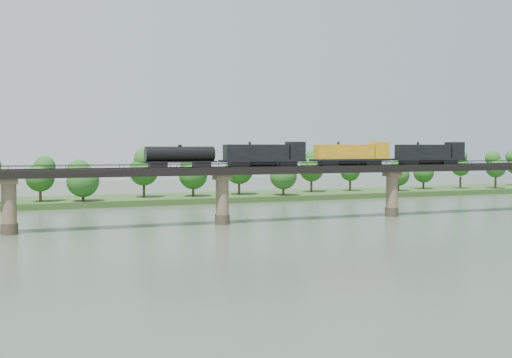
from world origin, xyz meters
name	(u,v)px	position (x,y,z in m)	size (l,w,h in m)	color
ground	(283,246)	(0.00, 0.00, 0.00)	(400.00, 400.00, 0.00)	#374436
far_bank	(160,199)	(0.00, 85.00, 0.80)	(300.00, 24.00, 1.60)	#26451B
bridge	(222,197)	(0.00, 30.00, 5.46)	(236.00, 30.00, 11.50)	#473A2D
bridge_superstructure	(222,166)	(0.00, 30.00, 11.79)	(220.00, 4.90, 0.75)	black
far_treeline	(134,172)	(-8.21, 80.52, 8.83)	(289.06, 17.54, 13.60)	#382619
freight_train	(323,154)	(22.63, 30.00, 13.96)	(74.91, 2.92, 5.16)	black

